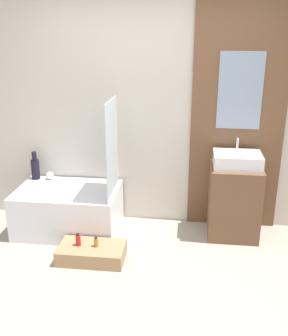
# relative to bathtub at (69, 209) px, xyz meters

# --- Properties ---
(ground_plane) EXTENTS (12.00, 12.00, 0.00)m
(ground_plane) POSITION_rel_bathtub_xyz_m (0.88, -1.16, -0.25)
(ground_plane) COLOR #A39989
(wall_tiled_back) EXTENTS (4.20, 0.06, 2.60)m
(wall_tiled_back) POSITION_rel_bathtub_xyz_m (0.88, 0.42, 1.05)
(wall_tiled_back) COLOR beige
(wall_tiled_back) RESTS_ON ground_plane
(wall_wood_accent) EXTENTS (0.99, 0.04, 2.60)m
(wall_wood_accent) POSITION_rel_bathtub_xyz_m (1.80, 0.37, 1.07)
(wall_wood_accent) COLOR brown
(wall_wood_accent) RESTS_ON ground_plane
(bathtub) EXTENTS (1.11, 0.73, 0.49)m
(bathtub) POSITION_rel_bathtub_xyz_m (0.00, 0.00, 0.00)
(bathtub) COLOR white
(bathtub) RESTS_ON ground_plane
(glass_shower_screen) EXTENTS (0.01, 0.56, 1.00)m
(glass_shower_screen) POSITION_rel_bathtub_xyz_m (0.52, -0.07, 0.74)
(glass_shower_screen) COLOR silver
(glass_shower_screen) RESTS_ON bathtub
(wooden_step_bench) EXTENTS (0.64, 0.37, 0.15)m
(wooden_step_bench) POSITION_rel_bathtub_xyz_m (0.40, -0.57, -0.17)
(wooden_step_bench) COLOR #A87F56
(wooden_step_bench) RESTS_ON ground_plane
(vanity_cabinet) EXTENTS (0.53, 0.48, 0.79)m
(vanity_cabinet) POSITION_rel_bathtub_xyz_m (1.80, 0.11, 0.15)
(vanity_cabinet) COLOR brown
(vanity_cabinet) RESTS_ON ground_plane
(sink) EXTENTS (0.49, 0.37, 0.28)m
(sink) POSITION_rel_bathtub_xyz_m (1.80, 0.11, 0.61)
(sink) COLOR white
(sink) RESTS_ON vanity_cabinet
(vase_tall_dark) EXTENTS (0.09, 0.09, 0.33)m
(vase_tall_dark) POSITION_rel_bathtub_xyz_m (-0.46, 0.27, 0.38)
(vase_tall_dark) COLOR black
(vase_tall_dark) RESTS_ON bathtub
(vase_round_light) EXTENTS (0.09, 0.09, 0.09)m
(vase_round_light) POSITION_rel_bathtub_xyz_m (-0.29, 0.27, 0.29)
(vase_round_light) COLOR silver
(vase_round_light) RESTS_ON bathtub
(bottle_soap_primary) EXTENTS (0.05, 0.05, 0.13)m
(bottle_soap_primary) POSITION_rel_bathtub_xyz_m (0.27, -0.57, -0.04)
(bottle_soap_primary) COLOR red
(bottle_soap_primary) RESTS_ON wooden_step_bench
(bottle_soap_secondary) EXTENTS (0.04, 0.04, 0.10)m
(bottle_soap_secondary) POSITION_rel_bathtub_xyz_m (0.45, -0.57, -0.05)
(bottle_soap_secondary) COLOR #B2752D
(bottle_soap_secondary) RESTS_ON wooden_step_bench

